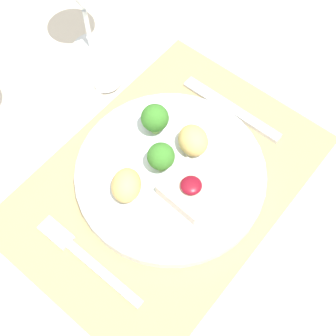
# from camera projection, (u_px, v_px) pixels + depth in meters

# --- Properties ---
(ground_plane) EXTENTS (8.00, 8.00, 0.00)m
(ground_plane) POSITION_uv_depth(u_px,v_px,m) (167.00, 297.00, 1.34)
(ground_plane) COLOR gray
(dining_table) EXTENTS (1.23, 1.20, 0.73)m
(dining_table) POSITION_uv_depth(u_px,v_px,m) (166.00, 205.00, 0.76)
(dining_table) COLOR beige
(dining_table) RESTS_ON ground_plane
(placemat) EXTENTS (0.46, 0.32, 0.00)m
(placemat) POSITION_uv_depth(u_px,v_px,m) (166.00, 181.00, 0.69)
(placemat) COLOR #9E895B
(placemat) RESTS_ON dining_table
(dinner_plate) EXTENTS (0.28, 0.28, 0.07)m
(dinner_plate) POSITION_uv_depth(u_px,v_px,m) (168.00, 169.00, 0.68)
(dinner_plate) COLOR silver
(dinner_plate) RESTS_ON placemat
(fork) EXTENTS (0.02, 0.18, 0.01)m
(fork) POSITION_uv_depth(u_px,v_px,m) (83.00, 256.00, 0.63)
(fork) COLOR silver
(fork) RESTS_ON placemat
(knife) EXTENTS (0.02, 0.18, 0.01)m
(knife) POSITION_uv_depth(u_px,v_px,m) (238.00, 113.00, 0.74)
(knife) COLOR silver
(knife) RESTS_ON placemat
(spoon) EXTENTS (0.17, 0.04, 0.01)m
(spoon) POSITION_uv_depth(u_px,v_px,m) (102.00, 88.00, 0.77)
(spoon) COLOR silver
(spoon) RESTS_ON dining_table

